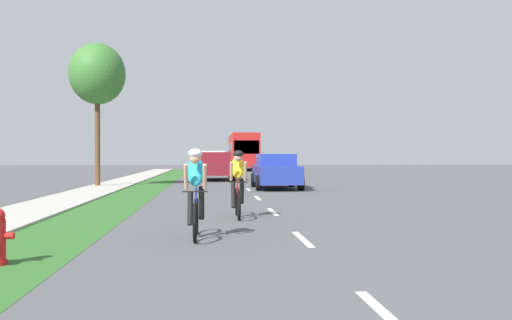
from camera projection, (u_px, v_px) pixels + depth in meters
name	position (u px, v px, depth m)	size (l,w,h in m)	color
ground_plane	(251.00, 192.00, 22.01)	(120.00, 120.00, 0.00)	#4C4C4F
grass_verge	(137.00, 193.00, 21.65)	(1.81, 70.00, 0.01)	#2D6026
sidewalk_concrete	(89.00, 193.00, 21.50)	(1.89, 70.00, 0.10)	#B2ADA3
lane_markings_center	(245.00, 186.00, 26.00)	(0.12, 53.13, 0.01)	white
cyclist_lead	(196.00, 193.00, 9.77)	(0.42, 1.72, 1.58)	black
cyclist_trailing	(238.00, 183.00, 12.98)	(0.42, 1.72, 1.58)	black
sedan_blue	(276.00, 171.00, 24.35)	(1.98, 4.30, 1.52)	#23389E
pickup_maroon	(215.00, 166.00, 32.65)	(2.22, 5.10, 1.64)	maroon
suv_white	(213.00, 162.00, 43.70)	(2.15, 4.70, 1.79)	silver
bus_red	(243.00, 150.00, 55.13)	(2.78, 11.60, 3.48)	red
street_tree_near	(97.00, 75.00, 25.93)	(2.59, 2.59, 6.69)	brown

